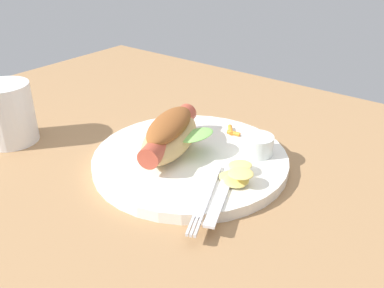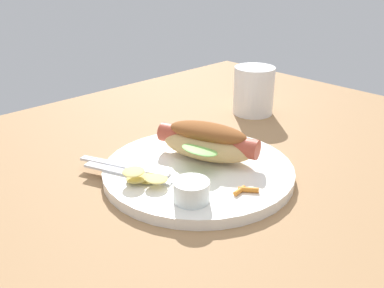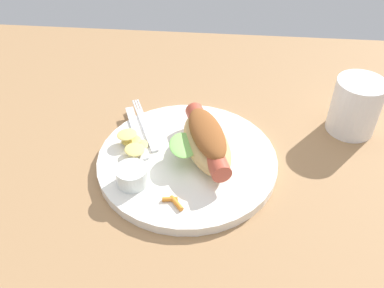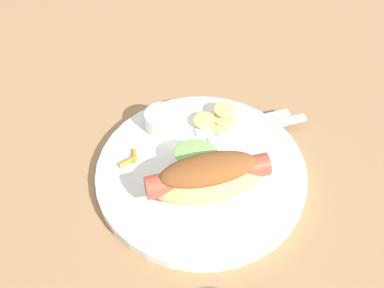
{
  "view_description": "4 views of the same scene",
  "coord_description": "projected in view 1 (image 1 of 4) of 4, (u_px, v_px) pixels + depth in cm",
  "views": [
    {
      "loc": [
        32.39,
        -39.59,
        31.63
      ],
      "look_at": [
        0.9,
        1.11,
        4.44
      ],
      "focal_mm": 38.68,
      "sensor_mm": 36.0,
      "label": 1
    },
    {
      "loc": [
        40.93,
        44.17,
        31.6
      ],
      "look_at": [
        -0.1,
        1.56,
        5.12
      ],
      "focal_mm": 40.65,
      "sensor_mm": 36.0,
      "label": 2
    },
    {
      "loc": [
        -5.86,
        51.46,
        46.99
      ],
      "look_at": [
        -1.26,
        2.33,
        4.28
      ],
      "focal_mm": 38.97,
      "sensor_mm": 36.0,
      "label": 3
    },
    {
      "loc": [
        -47.53,
        -0.55,
        62.65
      ],
      "look_at": [
        0.09,
        3.85,
        6.48
      ],
      "focal_mm": 52.88,
      "sensor_mm": 36.0,
      "label": 4
    }
  ],
  "objects": [
    {
      "name": "sauce_ramekin",
      "position": [
        257.0,
        145.0,
        0.61
      ],
      "size": [
        4.77,
        4.77,
        2.84
      ],
      "primitive_type": "cylinder",
      "color": "white",
      "rests_on": "plate"
    },
    {
      "name": "ground_plane",
      "position": [
        183.0,
        177.0,
        0.6
      ],
      "size": [
        120.0,
        90.0,
        1.8
      ],
      "primitive_type": "cube",
      "color": "#9E754C"
    },
    {
      "name": "fork",
      "position": [
        206.0,
        195.0,
        0.52
      ],
      "size": [
        7.13,
        14.34,
        0.4
      ],
      "rotation": [
        0.0,
        0.0,
        5.12
      ],
      "color": "silver",
      "rests_on": "plate"
    },
    {
      "name": "plate",
      "position": [
        190.0,
        159.0,
        0.62
      ],
      "size": [
        28.9,
        28.9,
        1.6
      ],
      "primitive_type": "cylinder",
      "color": "white",
      "rests_on": "ground_plane"
    },
    {
      "name": "carrot_garnish",
      "position": [
        231.0,
        131.0,
        0.68
      ],
      "size": [
        3.75,
        2.62,
        0.7
      ],
      "color": "orange",
      "rests_on": "plate"
    },
    {
      "name": "knife",
      "position": [
        222.0,
        192.0,
        0.52
      ],
      "size": [
        6.66,
        13.99,
        0.36
      ],
      "primitive_type": "cube",
      "rotation": [
        0.0,
        0.0,
        5.09
      ],
      "color": "silver",
      "rests_on": "plate"
    },
    {
      "name": "hot_dog",
      "position": [
        170.0,
        134.0,
        0.61
      ],
      "size": [
        11.83,
        16.41,
        5.8
      ],
      "rotation": [
        0.0,
        0.0,
        5.05
      ],
      "color": "tan",
      "rests_on": "plate"
    },
    {
      "name": "chips_pile",
      "position": [
        237.0,
        174.0,
        0.55
      ],
      "size": [
        6.24,
        7.24,
        2.12
      ],
      "color": "#E2CC6D",
      "rests_on": "plate"
    },
    {
      "name": "drinking_cup",
      "position": [
        8.0,
        113.0,
        0.66
      ],
      "size": [
        8.32,
        8.32,
        9.86
      ],
      "primitive_type": "cylinder",
      "color": "white",
      "rests_on": "ground_plane"
    }
  ]
}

